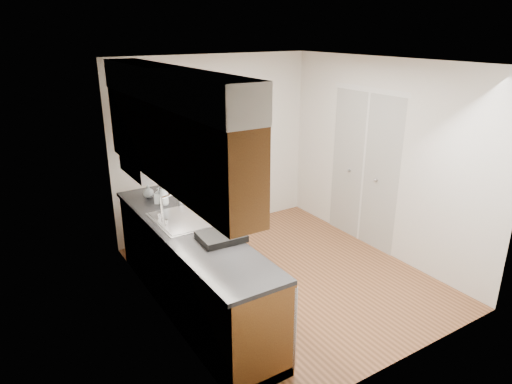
% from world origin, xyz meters
% --- Properties ---
extents(floor, '(3.50, 3.50, 0.00)m').
position_xyz_m(floor, '(0.00, 0.00, 0.00)').
color(floor, '#935C38').
rests_on(floor, ground).
extents(ceiling, '(3.50, 3.50, 0.00)m').
position_xyz_m(ceiling, '(0.00, 0.00, 2.50)').
color(ceiling, white).
rests_on(ceiling, wall_left).
extents(wall_left, '(0.02, 3.50, 2.50)m').
position_xyz_m(wall_left, '(-1.50, 0.00, 1.25)').
color(wall_left, silver).
rests_on(wall_left, floor).
extents(wall_right, '(0.02, 3.50, 2.50)m').
position_xyz_m(wall_right, '(1.50, 0.00, 1.25)').
color(wall_right, silver).
rests_on(wall_right, floor).
extents(wall_back, '(3.00, 0.02, 2.50)m').
position_xyz_m(wall_back, '(0.00, 1.75, 1.25)').
color(wall_back, silver).
rests_on(wall_back, floor).
extents(counter, '(0.64, 2.80, 1.30)m').
position_xyz_m(counter, '(-1.20, -0.00, 0.49)').
color(counter, brown).
rests_on(counter, floor).
extents(upper_cabinets, '(0.47, 2.80, 1.21)m').
position_xyz_m(upper_cabinets, '(-1.33, 0.05, 1.95)').
color(upper_cabinets, brown).
rests_on(upper_cabinets, wall_left).
extents(closet_door, '(0.02, 1.22, 2.05)m').
position_xyz_m(closet_door, '(1.49, 0.30, 1.02)').
color(closet_door, silver).
rests_on(closet_door, wall_right).
extents(floor_mat, '(0.50, 0.79, 0.01)m').
position_xyz_m(floor_mat, '(-0.58, 0.22, 0.01)').
color(floor_mat, slate).
rests_on(floor_mat, floor).
extents(person, '(0.62, 0.79, 1.97)m').
position_xyz_m(person, '(-0.58, 0.22, 1.00)').
color(person, '#889EA5').
rests_on(person, floor_mat).
extents(soap_bottle_a, '(0.11, 0.11, 0.26)m').
position_xyz_m(soap_bottle_a, '(-1.18, 0.72, 1.07)').
color(soap_bottle_a, silver).
rests_on(soap_bottle_a, counter).
extents(soap_bottle_b, '(0.12, 0.12, 0.19)m').
position_xyz_m(soap_bottle_b, '(-1.21, 0.79, 1.03)').
color(soap_bottle_b, silver).
rests_on(soap_bottle_b, counter).
extents(soap_bottle_c, '(0.17, 0.17, 0.16)m').
position_xyz_m(soap_bottle_c, '(-1.25, 1.04, 1.02)').
color(soap_bottle_c, silver).
rests_on(soap_bottle_c, counter).
extents(soda_can, '(0.07, 0.07, 0.12)m').
position_xyz_m(soda_can, '(-1.00, 0.66, 1.00)').
color(soda_can, '#B31E25').
rests_on(soda_can, counter).
extents(steel_can, '(0.08, 0.08, 0.12)m').
position_xyz_m(steel_can, '(-1.04, 0.58, 1.00)').
color(steel_can, '#A5A5AA').
rests_on(steel_can, counter).
extents(dish_rack, '(0.43, 0.37, 0.06)m').
position_xyz_m(dish_rack, '(-1.07, -0.43, 0.97)').
color(dish_rack, black).
rests_on(dish_rack, counter).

